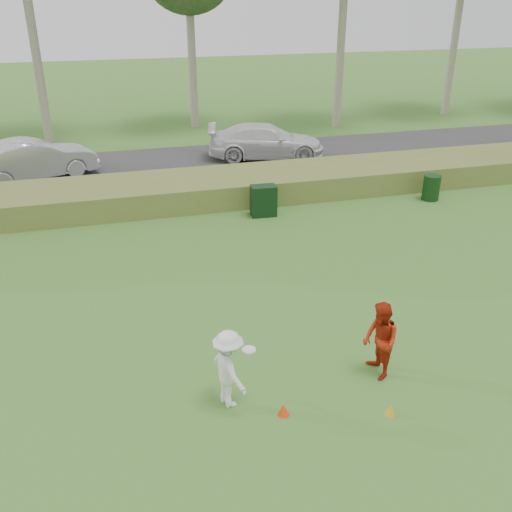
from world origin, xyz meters
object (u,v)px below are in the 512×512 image
object	(u,v)px
cone_orange	(283,410)
trash_bin	(431,188)
car_right	(266,141)
car_mid	(34,160)
player_red	(380,341)
cone_yellow	(390,410)
utility_cabinet	(263,201)
player_white	(229,369)

from	to	relation	value
cone_orange	trash_bin	world-z (taller)	trash_bin
trash_bin	car_right	size ratio (longest dim) A/B	0.18
car_mid	car_right	size ratio (longest dim) A/B	0.94
player_red	cone_yellow	bearing A→B (deg)	-13.52
player_red	trash_bin	world-z (taller)	player_red
player_red	cone_yellow	size ratio (longest dim) A/B	7.38
cone_yellow	utility_cabinet	size ratio (longest dim) A/B	0.21
player_red	car_mid	bearing A→B (deg)	-152.46
cone_orange	player_white	bearing A→B (deg)	146.06
player_red	trash_bin	bearing A→B (deg)	145.15
player_white	cone_orange	size ratio (longest dim) A/B	6.58
utility_cabinet	cone_orange	bearing A→B (deg)	-100.88
trash_bin	player_red	bearing A→B (deg)	-126.25
player_white	car_mid	size ratio (longest dim) A/B	0.32
car_mid	trash_bin	bearing A→B (deg)	-134.97
car_mid	car_right	xyz separation A→B (m)	(10.26, 0.60, -0.05)
car_mid	car_right	world-z (taller)	car_mid
car_mid	cone_orange	bearing A→B (deg)	177.47
player_white	utility_cabinet	distance (m)	10.19
cone_yellow	car_right	distance (m)	18.00
car_mid	cone_yellow	bearing A→B (deg)	-177.32
player_white	player_red	xyz separation A→B (m)	(3.21, 0.06, 0.03)
player_red	car_right	xyz separation A→B (m)	(2.43, 16.56, -0.01)
cone_orange	car_mid	world-z (taller)	car_mid
cone_orange	cone_yellow	distance (m)	2.04
player_white	trash_bin	distance (m)	13.84
cone_yellow	car_right	bearing A→B (deg)	81.21
player_white	car_right	distance (m)	17.55
car_right	car_mid	bearing A→B (deg)	105.90
player_white	trash_bin	xyz separation A→B (m)	(10.10, 9.46, -0.34)
cone_orange	player_red	bearing A→B (deg)	16.41
cone_yellow	utility_cabinet	world-z (taller)	utility_cabinet
cone_yellow	utility_cabinet	bearing A→B (deg)	86.89
car_right	cone_orange	bearing A→B (deg)	177.23
utility_cabinet	player_red	bearing A→B (deg)	-88.38
trash_bin	player_white	bearing A→B (deg)	-136.88
cone_yellow	car_mid	size ratio (longest dim) A/B	0.05
utility_cabinet	car_right	size ratio (longest dim) A/B	0.20
trash_bin	cone_orange	bearing A→B (deg)	-132.35
car_right	player_white	bearing A→B (deg)	173.81
trash_bin	car_mid	size ratio (longest dim) A/B	0.19
utility_cabinet	car_right	world-z (taller)	car_right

